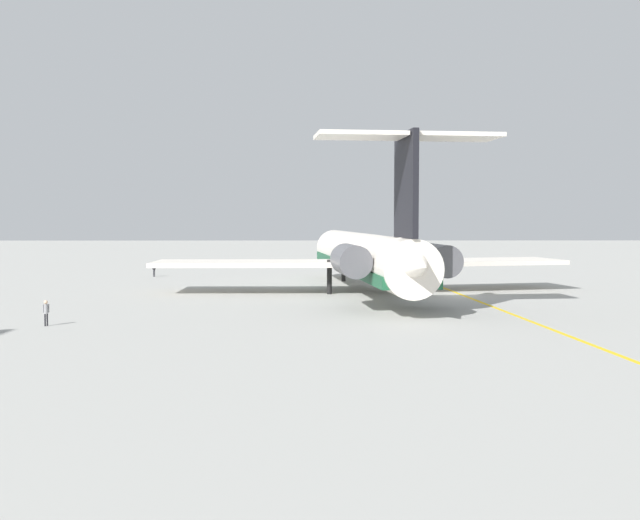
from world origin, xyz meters
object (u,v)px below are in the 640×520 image
at_px(ground_crew_near_tail, 154,268).
at_px(ground_crew_portside, 443,264).
at_px(ground_crew_starboard, 46,310).
at_px(main_jetliner, 365,255).
at_px(safety_cone_wingtip, 453,270).

xyz_separation_m(ground_crew_near_tail, ground_crew_portside, (6.52, -35.57, 0.01)).
distance_m(ground_crew_near_tail, ground_crew_starboard, 39.55).
bearing_deg(main_jetliner, ground_crew_starboard, 126.04).
relative_size(main_jetliner, ground_crew_starboard, 26.58).
xyz_separation_m(main_jetliner, ground_crew_portside, (26.03, -11.88, -2.43)).
bearing_deg(safety_cone_wingtip, ground_crew_near_tail, 101.54).
height_order(main_jetliner, safety_cone_wingtip, main_jetliner).
bearing_deg(ground_crew_portside, safety_cone_wingtip, -142.33).
bearing_deg(ground_crew_portside, main_jetliner, 68.05).
bearing_deg(safety_cone_wingtip, ground_crew_portside, 125.09).
distance_m(main_jetliner, ground_crew_starboard, 29.75).
relative_size(main_jetliner, safety_cone_wingtip, 80.39).
bearing_deg(ground_crew_starboard, safety_cone_wingtip, 108.08).
xyz_separation_m(ground_crew_near_tail, safety_cone_wingtip, (7.56, -37.06, -0.79)).
bearing_deg(main_jetliner, ground_crew_portside, -30.90).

